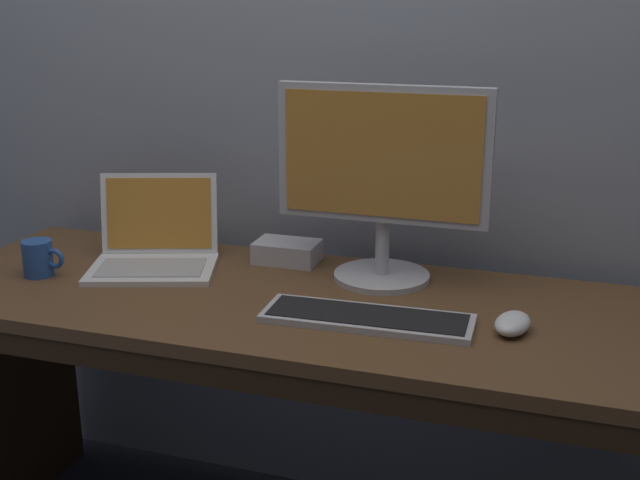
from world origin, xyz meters
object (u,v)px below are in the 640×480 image
(external_monitor, at_px, (383,172))
(external_drive_box, at_px, (287,252))
(coffee_mug, at_px, (39,258))
(wired_keyboard, at_px, (367,318))
(computer_mouse, at_px, (513,324))
(laptop_white, at_px, (155,248))

(external_monitor, distance_m, external_drive_box, 0.36)
(coffee_mug, bearing_deg, wired_keyboard, -2.16)
(wired_keyboard, bearing_deg, computer_mouse, 7.04)
(external_monitor, distance_m, coffee_mug, 0.85)
(computer_mouse, relative_size, external_drive_box, 0.69)
(wired_keyboard, height_order, coffee_mug, coffee_mug)
(computer_mouse, xyz_separation_m, coffee_mug, (-1.12, -0.00, 0.02))
(laptop_white, xyz_separation_m, coffee_mug, (-0.23, -0.15, -0.00))
(laptop_white, distance_m, external_monitor, 0.61)
(external_monitor, height_order, external_drive_box, external_monitor)
(external_monitor, height_order, computer_mouse, external_monitor)
(external_monitor, xyz_separation_m, coffee_mug, (-0.79, -0.22, -0.22))
(laptop_white, bearing_deg, coffee_mug, -146.59)
(wired_keyboard, height_order, external_drive_box, external_drive_box)
(computer_mouse, distance_m, coffee_mug, 1.12)
(laptop_white, bearing_deg, external_drive_box, 23.53)
(laptop_white, height_order, external_drive_box, laptop_white)
(wired_keyboard, bearing_deg, coffee_mug, 177.84)
(wired_keyboard, xyz_separation_m, coffee_mug, (-0.83, 0.03, 0.04))
(external_monitor, relative_size, external_drive_box, 3.11)
(external_monitor, bearing_deg, external_drive_box, 165.93)
(external_monitor, height_order, wired_keyboard, external_monitor)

